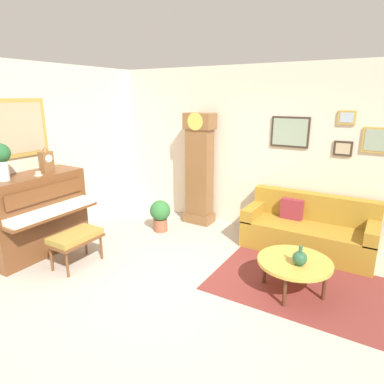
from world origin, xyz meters
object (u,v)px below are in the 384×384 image
object	(u,v)px
mantel_clock	(46,160)
green_jug	(300,258)
couch	(308,230)
potted_plant	(160,214)
piano_bench	(76,238)
grandfather_clock	(199,172)
teacup	(38,174)
coffee_table	(295,263)
flower_vase	(1,157)
piano	(36,214)

from	to	relation	value
mantel_clock	green_jug	world-z (taller)	mantel_clock
couch	potted_plant	size ratio (longest dim) A/B	3.39
potted_plant	piano_bench	bearing A→B (deg)	-99.60
grandfather_clock	teacup	world-z (taller)	grandfather_clock
coffee_table	green_jug	bearing A→B (deg)	-49.74
flower_vase	coffee_table	bearing A→B (deg)	19.84
potted_plant	grandfather_clock	bearing A→B (deg)	63.52
piano_bench	piano	bearing A→B (deg)	-179.30
coffee_table	piano_bench	bearing A→B (deg)	-162.04
piano_bench	green_jug	world-z (taller)	green_jug
teacup	piano	bearing A→B (deg)	-169.43
piano_bench	potted_plant	xyz separation A→B (m)	(0.27, 1.60, -0.08)
green_jug	piano	bearing A→B (deg)	-167.32
coffee_table	teacup	size ratio (longest dim) A/B	7.59
grandfather_clock	couch	distance (m)	2.13
coffee_table	mantel_clock	size ratio (longest dim) A/B	2.32
piano	potted_plant	xyz separation A→B (m)	(1.09, 1.61, -0.29)
piano_bench	flower_vase	bearing A→B (deg)	-154.15
mantel_clock	potted_plant	size ratio (longest dim) A/B	0.68
grandfather_clock	flower_vase	xyz separation A→B (m)	(-1.46, -2.73, 0.56)
flower_vase	piano	bearing A→B (deg)	90.26
coffee_table	teacup	world-z (taller)	teacup
grandfather_clock	potted_plant	xyz separation A→B (m)	(-0.36, -0.73, -0.64)
piano	flower_vase	distance (m)	0.99
couch	coffee_table	distance (m)	1.30
flower_vase	teacup	size ratio (longest dim) A/B	5.00
coffee_table	green_jug	distance (m)	0.16
flower_vase	green_jug	world-z (taller)	flower_vase
grandfather_clock	green_jug	distance (m)	2.72
grandfather_clock	mantel_clock	bearing A→B (deg)	-125.18
piano	teacup	size ratio (longest dim) A/B	12.41
piano	piano_bench	world-z (taller)	piano
mantel_clock	green_jug	xyz separation A→B (m)	(3.67, 0.55, -0.88)
coffee_table	flower_vase	xyz separation A→B (m)	(-3.60, -1.30, 1.14)
piano	mantel_clock	bearing A→B (deg)	89.54
piano	couch	bearing A→B (deg)	32.28
flower_vase	green_jug	xyz separation A→B (m)	(3.67, 1.21, -1.03)
piano	mantel_clock	xyz separation A→B (m)	(0.00, 0.28, 0.77)
coffee_table	piano	bearing A→B (deg)	-165.80
piano_bench	green_jug	bearing A→B (deg)	15.99
piano_bench	grandfather_clock	size ratio (longest dim) A/B	0.34
mantel_clock	teacup	xyz separation A→B (m)	(0.14, -0.25, -0.15)
teacup	mantel_clock	bearing A→B (deg)	118.84
piano	couch	size ratio (longest dim) A/B	0.76
piano_bench	potted_plant	world-z (taller)	potted_plant
flower_vase	teacup	world-z (taller)	flower_vase
grandfather_clock	teacup	distance (m)	2.68
piano_bench	potted_plant	size ratio (longest dim) A/B	1.25
coffee_table	potted_plant	bearing A→B (deg)	164.34
mantel_clock	green_jug	size ratio (longest dim) A/B	1.58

